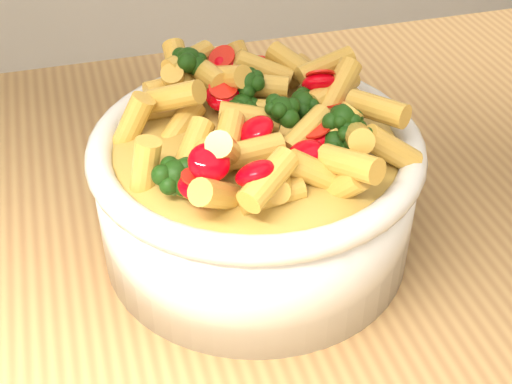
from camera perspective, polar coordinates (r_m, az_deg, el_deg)
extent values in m
cube|color=#A37A45|center=(0.59, 8.85, -6.43)|extent=(1.20, 0.80, 0.04)
cylinder|color=silver|center=(0.55, 0.00, -0.39)|extent=(0.24, 0.24, 0.10)
ellipsoid|color=silver|center=(0.57, 0.00, -2.73)|extent=(0.22, 0.22, 0.04)
torus|color=silver|center=(0.53, 0.00, 3.72)|extent=(0.25, 0.25, 0.02)
ellipsoid|color=gold|center=(0.53, 0.00, 3.72)|extent=(0.21, 0.21, 0.02)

